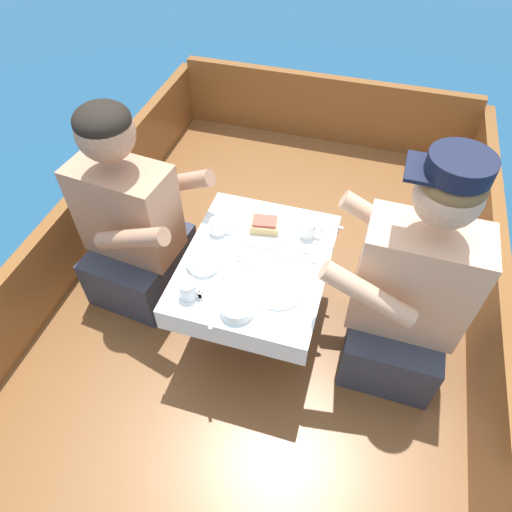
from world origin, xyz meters
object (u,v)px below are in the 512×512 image
object	(u,v)px
sandwich	(265,225)
coffee_cup_starboard	(188,289)
person_starboard	(407,294)
coffee_cup_center	(219,226)
coffee_cup_port	(308,229)
person_port	(132,225)

from	to	relation	value
sandwich	coffee_cup_starboard	bearing A→B (deg)	-113.20
person_starboard	sandwich	xyz separation A→B (m)	(-0.59, 0.15, 0.05)
coffee_cup_center	coffee_cup_port	bearing A→B (deg)	12.79
sandwich	coffee_cup_starboard	world-z (taller)	coffee_cup_starboard
sandwich	coffee_cup_port	world-z (taller)	coffee_cup_port
coffee_cup_center	coffee_cup_starboard	bearing A→B (deg)	-88.75
person_starboard	coffee_cup_port	xyz separation A→B (m)	(-0.41, 0.17, 0.06)
person_starboard	coffee_cup_starboard	bearing A→B (deg)	19.12
person_port	coffee_cup_port	distance (m)	0.75
person_starboard	coffee_cup_port	world-z (taller)	person_starboard
sandwich	coffee_cup_starboard	size ratio (longest dim) A/B	1.37
sandwich	coffee_cup_center	distance (m)	0.19
coffee_cup_center	person_port	bearing A→B (deg)	-175.55
sandwich	person_port	bearing A→B (deg)	-171.10
sandwich	coffee_cup_center	bearing A→B (deg)	-161.86
coffee_cup_starboard	coffee_cup_center	distance (m)	0.34
person_port	coffee_cup_center	xyz separation A→B (m)	(0.39, 0.03, 0.07)
person_port	person_starboard	world-z (taller)	person_starboard
coffee_cup_port	coffee_cup_starboard	distance (m)	0.54
person_starboard	coffee_cup_port	distance (m)	0.45
person_port	person_starboard	bearing A→B (deg)	3.30
person_port	coffee_cup_center	bearing A→B (deg)	10.88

